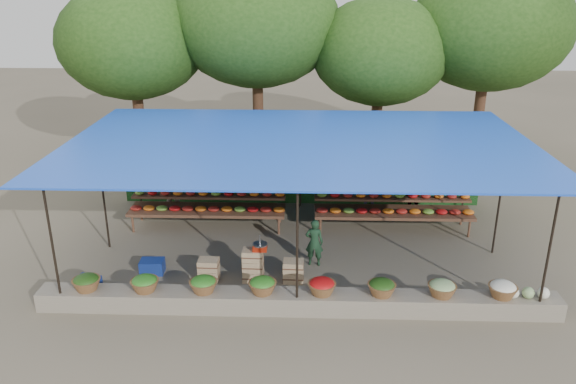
{
  "coord_description": "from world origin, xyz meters",
  "views": [
    {
      "loc": [
        0.14,
        -12.63,
        6.36
      ],
      "look_at": [
        -0.28,
        0.2,
        1.47
      ],
      "focal_mm": 35.0,
      "sensor_mm": 36.0,
      "label": 1
    }
  ],
  "objects_px": {
    "weighing_scale": "(260,246)",
    "blue_crate_front": "(88,284)",
    "vendor_seated": "(314,242)",
    "blue_crate_back": "(152,266)",
    "crate_counter": "(252,268)"
  },
  "relations": [
    {
      "from": "vendor_seated",
      "to": "blue_crate_front",
      "type": "height_order",
      "value": "vendor_seated"
    },
    {
      "from": "weighing_scale",
      "to": "blue_crate_front",
      "type": "relative_size",
      "value": 0.7
    },
    {
      "from": "blue_crate_front",
      "to": "blue_crate_back",
      "type": "distance_m",
      "value": 1.45
    },
    {
      "from": "weighing_scale",
      "to": "blue_crate_front",
      "type": "distance_m",
      "value": 3.83
    },
    {
      "from": "crate_counter",
      "to": "weighing_scale",
      "type": "xyz_separation_m",
      "value": [
        0.19,
        0.0,
        0.54
      ]
    },
    {
      "from": "weighing_scale",
      "to": "blue_crate_back",
      "type": "relative_size",
      "value": 0.66
    },
    {
      "from": "crate_counter",
      "to": "blue_crate_back",
      "type": "xyz_separation_m",
      "value": [
        -2.33,
        0.28,
        -0.15
      ]
    },
    {
      "from": "blue_crate_front",
      "to": "vendor_seated",
      "type": "bearing_deg",
      "value": 31.48
    },
    {
      "from": "crate_counter",
      "to": "vendor_seated",
      "type": "height_order",
      "value": "vendor_seated"
    },
    {
      "from": "vendor_seated",
      "to": "blue_crate_back",
      "type": "distance_m",
      "value": 3.79
    },
    {
      "from": "weighing_scale",
      "to": "blue_crate_back",
      "type": "distance_m",
      "value": 2.63
    },
    {
      "from": "vendor_seated",
      "to": "blue_crate_back",
      "type": "relative_size",
      "value": 2.18
    },
    {
      "from": "crate_counter",
      "to": "blue_crate_front",
      "type": "relative_size",
      "value": 4.7
    },
    {
      "from": "weighing_scale",
      "to": "vendor_seated",
      "type": "distance_m",
      "value": 1.47
    },
    {
      "from": "vendor_seated",
      "to": "blue_crate_front",
      "type": "distance_m",
      "value": 5.13
    }
  ]
}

